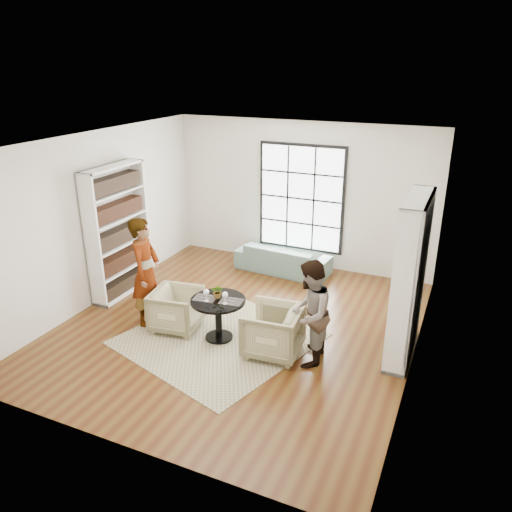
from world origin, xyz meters
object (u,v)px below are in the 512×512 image
at_px(armchair_left, 177,309).
at_px(armchair_right, 273,331).
at_px(pedestal_table, 218,310).
at_px(person_left, 146,272).
at_px(person_right, 309,314).
at_px(wine_glass_left, 206,293).
at_px(sofa, 283,258).
at_px(wine_glass_right, 225,295).
at_px(flower_centerpiece, 218,291).

relative_size(armchair_left, armchair_right, 0.92).
bearing_deg(pedestal_table, person_left, 179.61).
height_order(armchair_left, person_right, person_right).
distance_m(person_right, wine_glass_left, 1.61).
height_order(sofa, armchair_left, armchair_left).
xyz_separation_m(armchair_right, person_right, (0.55, 0.00, 0.41)).
bearing_deg(wine_glass_left, person_right, 2.78).
bearing_deg(wine_glass_right, wine_glass_left, -172.81).
bearing_deg(wine_glass_left, wine_glass_right, 7.19).
relative_size(person_left, person_right, 1.16).
xyz_separation_m(sofa, person_left, (-1.26, -2.91, 0.63)).
distance_m(person_left, wine_glass_right, 1.49).
bearing_deg(pedestal_table, person_right, -1.66).
bearing_deg(wine_glass_right, armchair_right, 3.04).
xyz_separation_m(person_right, wine_glass_left, (-1.61, -0.08, 0.04)).
relative_size(sofa, person_right, 1.23).
height_order(person_right, wine_glass_right, person_right).
height_order(pedestal_table, flower_centerpiece, flower_centerpiece).
height_order(wine_glass_left, wine_glass_right, same).
xyz_separation_m(sofa, armchair_left, (-0.71, -2.91, 0.06)).
xyz_separation_m(pedestal_table, armchair_left, (-0.77, 0.01, -0.15)).
relative_size(armchair_left, wine_glass_right, 3.78).
height_order(sofa, person_left, person_left).
xyz_separation_m(pedestal_table, wine_glass_left, (-0.13, -0.12, 0.33)).
bearing_deg(armchair_right, person_left, -95.90).
height_order(person_right, flower_centerpiece, person_right).
bearing_deg(wine_glass_right, armchair_left, 174.37).
relative_size(armchair_right, flower_centerpiece, 3.79).
distance_m(armchair_right, person_left, 2.31).
height_order(sofa, armchair_right, armchair_right).
height_order(person_right, wine_glass_left, person_right).
bearing_deg(armchair_right, sofa, -166.24).
distance_m(sofa, armchair_right, 3.13).
bearing_deg(wine_glass_right, person_left, 176.45).
bearing_deg(person_right, sofa, -158.82).
bearing_deg(wine_glass_left, armchair_left, 168.46).
bearing_deg(armchair_right, wine_glass_left, -90.37).
xyz_separation_m(person_left, wine_glass_left, (1.19, -0.13, -0.08)).
xyz_separation_m(wine_glass_right, flower_centerpiece, (-0.19, 0.14, -0.04)).
xyz_separation_m(sofa, flower_centerpiece, (0.03, -2.87, 0.51)).
distance_m(person_left, wine_glass_left, 1.20).
bearing_deg(flower_centerpiece, wine_glass_right, -35.73).
distance_m(armchair_right, wine_glass_right, 0.89).
bearing_deg(flower_centerpiece, wine_glass_left, -120.60).
relative_size(person_left, wine_glass_left, 9.07).
bearing_deg(flower_centerpiece, armchair_right, -5.92).
relative_size(wine_glass_right, flower_centerpiece, 0.92).
relative_size(pedestal_table, wine_glass_left, 4.25).
xyz_separation_m(wine_glass_left, wine_glass_right, (0.30, 0.04, -0.00)).
bearing_deg(person_left, wine_glass_left, -109.43).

